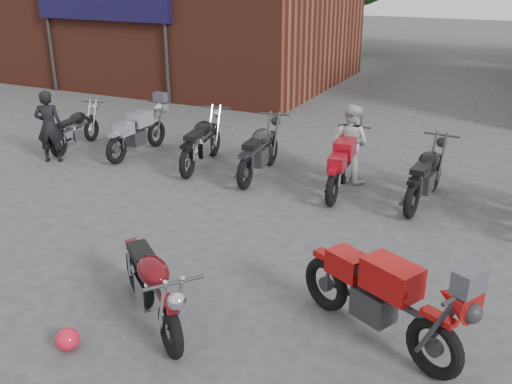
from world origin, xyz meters
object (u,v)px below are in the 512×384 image
at_px(helmet, 68,339).
at_px(row_bike_1, 138,130).
at_px(row_bike_0, 76,126).
at_px(vintage_motorcycle, 151,280).
at_px(row_bike_2, 201,139).
at_px(row_bike_3, 259,147).
at_px(person_dark, 49,126).
at_px(row_bike_4, 343,162).
at_px(row_bike_5, 426,172).
at_px(sportbike, 380,293).
at_px(person_light, 350,143).

relative_size(helmet, row_bike_1, 0.14).
bearing_deg(row_bike_0, vintage_motorcycle, -139.84).
xyz_separation_m(row_bike_2, row_bike_3, (1.36, -0.01, 0.00)).
relative_size(vintage_motorcycle, person_dark, 1.28).
xyz_separation_m(row_bike_0, row_bike_2, (3.28, 0.17, 0.08)).
height_order(person_dark, row_bike_2, person_dark).
height_order(row_bike_4, row_bike_5, row_bike_5).
xyz_separation_m(sportbike, person_light, (-1.85, 4.90, 0.14)).
distance_m(sportbike, row_bike_4, 4.64).
xyz_separation_m(helmet, person_dark, (-4.96, 4.90, 0.66)).
height_order(sportbike, helmet, sportbike).
relative_size(sportbike, row_bike_5, 1.08).
xyz_separation_m(person_dark, row_bike_5, (7.72, 1.11, -0.19)).
height_order(person_dark, row_bike_0, person_dark).
bearing_deg(person_dark, person_light, 166.40).
relative_size(helmet, row_bike_2, 0.13).
distance_m(sportbike, person_dark, 8.66).
bearing_deg(sportbike, person_dark, -175.36).
xyz_separation_m(row_bike_0, row_bike_1, (1.57, 0.25, 0.05)).
height_order(row_bike_3, row_bike_5, row_bike_3).
distance_m(person_light, row_bike_1, 4.80).
xyz_separation_m(helmet, person_light, (1.21, 6.54, 0.65)).
height_order(person_light, row_bike_3, person_light).
xyz_separation_m(vintage_motorcycle, row_bike_1, (-4.13, 5.28, -0.01)).
relative_size(row_bike_0, row_bike_2, 0.87).
bearing_deg(person_light, row_bike_5, 177.07).
height_order(vintage_motorcycle, person_light, person_light).
distance_m(vintage_motorcycle, row_bike_2, 5.73).
bearing_deg(row_bike_3, person_light, -78.37).
distance_m(vintage_motorcycle, sportbike, 2.62).
bearing_deg(helmet, person_light, 79.50).
xyz_separation_m(row_bike_0, row_bike_3, (4.64, 0.15, 0.08)).
height_order(helmet, row_bike_2, row_bike_2).
relative_size(helmet, person_dark, 0.17).
bearing_deg(row_bike_1, row_bike_3, -90.66).
relative_size(person_dark, row_bike_0, 0.87).
xyz_separation_m(helmet, row_bike_0, (-5.13, 5.86, 0.40)).
height_order(sportbike, person_dark, person_dark).
distance_m(sportbike, row_bike_0, 9.22).
bearing_deg(row_bike_4, person_light, 0.38).
bearing_deg(person_light, row_bike_1, 21.17).
bearing_deg(row_bike_4, row_bike_2, 83.26).
relative_size(person_dark, row_bike_1, 0.79).
bearing_deg(helmet, row_bike_4, 77.91).
height_order(row_bike_1, row_bike_4, row_bike_4).
bearing_deg(row_bike_2, row_bike_3, -100.10).
distance_m(helmet, row_bike_5, 6.63).
bearing_deg(row_bike_3, vintage_motorcycle, -173.80).
bearing_deg(row_bike_3, row_bike_2, 83.92).
relative_size(row_bike_3, row_bike_4, 1.03).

